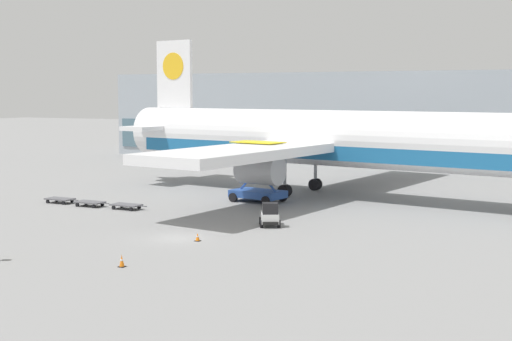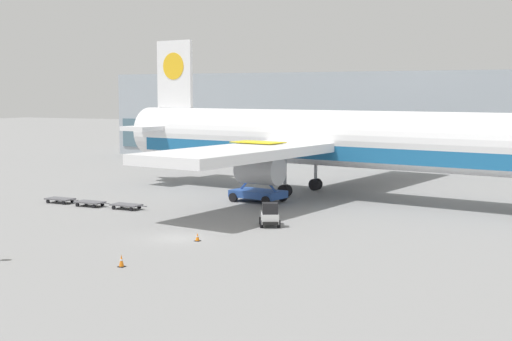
{
  "view_description": "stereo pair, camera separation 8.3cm",
  "coord_description": "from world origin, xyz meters",
  "px_view_note": "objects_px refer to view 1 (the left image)",
  "views": [
    {
      "loc": [
        27.18,
        -44.96,
        10.76
      ],
      "look_at": [
        1.13,
        11.37,
        4.0
      ],
      "focal_mm": 50.0,
      "sensor_mm": 36.0,
      "label": 1
    },
    {
      "loc": [
        27.25,
        -44.93,
        10.76
      ],
      "look_at": [
        1.13,
        11.37,
        4.0
      ],
      "focal_mm": 50.0,
      "sensor_mm": 36.0,
      "label": 2
    }
  ],
  "objects_px": {
    "airplane_main": "(329,141)",
    "scissor_lift_loader": "(258,179)",
    "baggage_dolly_third": "(126,205)",
    "baggage_dolly_second": "(90,202)",
    "traffic_cone_far": "(198,237)",
    "baggage_dolly_lead": "(60,199)",
    "baggage_tug_foreground": "(270,216)",
    "traffic_cone_near": "(122,261)"
  },
  "relations": [
    {
      "from": "scissor_lift_loader",
      "to": "baggage_dolly_second",
      "type": "xyz_separation_m",
      "value": [
        -13.3,
        -9.44,
        -1.85
      ]
    },
    {
      "from": "baggage_dolly_second",
      "to": "traffic_cone_far",
      "type": "height_order",
      "value": "traffic_cone_far"
    },
    {
      "from": "airplane_main",
      "to": "baggage_dolly_lead",
      "type": "relative_size",
      "value": 15.52
    },
    {
      "from": "baggage_dolly_third",
      "to": "traffic_cone_far",
      "type": "xyz_separation_m",
      "value": [
        13.07,
        -9.71,
        -0.1
      ]
    },
    {
      "from": "baggage_tug_foreground",
      "to": "traffic_cone_far",
      "type": "distance_m",
      "value": 7.96
    },
    {
      "from": "airplane_main",
      "to": "traffic_cone_near",
      "type": "xyz_separation_m",
      "value": [
        -1.57,
        -34.53,
        -5.46
      ]
    },
    {
      "from": "traffic_cone_near",
      "to": "baggage_dolly_third",
      "type": "bearing_deg",
      "value": 124.35
    },
    {
      "from": "baggage_tug_foreground",
      "to": "baggage_dolly_third",
      "type": "relative_size",
      "value": 0.76
    },
    {
      "from": "baggage_dolly_lead",
      "to": "traffic_cone_far",
      "type": "height_order",
      "value": "traffic_cone_far"
    },
    {
      "from": "baggage_dolly_third",
      "to": "airplane_main",
      "type": "bearing_deg",
      "value": 49.84
    },
    {
      "from": "airplane_main",
      "to": "scissor_lift_loader",
      "type": "xyz_separation_m",
      "value": [
        -5.04,
        -6.67,
        -3.6
      ]
    },
    {
      "from": "airplane_main",
      "to": "baggage_tug_foreground",
      "type": "relative_size",
      "value": 20.54
    },
    {
      "from": "airplane_main",
      "to": "traffic_cone_far",
      "type": "height_order",
      "value": "airplane_main"
    },
    {
      "from": "airplane_main",
      "to": "baggage_dolly_third",
      "type": "bearing_deg",
      "value": -121.84
    },
    {
      "from": "baggage_tug_foreground",
      "to": "baggage_dolly_lead",
      "type": "xyz_separation_m",
      "value": [
        -23.65,
        2.55,
        -0.49
      ]
    },
    {
      "from": "scissor_lift_loader",
      "to": "baggage_dolly_third",
      "type": "relative_size",
      "value": 1.61
    },
    {
      "from": "airplane_main",
      "to": "baggage_dolly_second",
      "type": "relative_size",
      "value": 15.52
    },
    {
      "from": "baggage_tug_foreground",
      "to": "baggage_dolly_lead",
      "type": "distance_m",
      "value": 23.79
    },
    {
      "from": "traffic_cone_near",
      "to": "traffic_cone_far",
      "type": "distance_m",
      "value": 8.78
    },
    {
      "from": "baggage_dolly_third",
      "to": "traffic_cone_far",
      "type": "relative_size",
      "value": 6.22
    },
    {
      "from": "baggage_tug_foreground",
      "to": "baggage_dolly_third",
      "type": "distance_m",
      "value": 15.67
    },
    {
      "from": "baggage_dolly_second",
      "to": "baggage_dolly_lead",
      "type": "bearing_deg",
      "value": 174.77
    },
    {
      "from": "baggage_dolly_lead",
      "to": "baggage_dolly_third",
      "type": "xyz_separation_m",
      "value": [
        8.13,
        -0.39,
        0.0
      ]
    },
    {
      "from": "baggage_dolly_second",
      "to": "traffic_cone_far",
      "type": "bearing_deg",
      "value": -27.91
    },
    {
      "from": "scissor_lift_loader",
      "to": "baggage_dolly_second",
      "type": "relative_size",
      "value": 1.61
    },
    {
      "from": "baggage_dolly_second",
      "to": "traffic_cone_far",
      "type": "relative_size",
      "value": 6.22
    },
    {
      "from": "baggage_tug_foreground",
      "to": "airplane_main",
      "type": "bearing_deg",
      "value": 157.37
    },
    {
      "from": "baggage_dolly_lead",
      "to": "baggage_dolly_third",
      "type": "distance_m",
      "value": 8.14
    },
    {
      "from": "baggage_dolly_lead",
      "to": "traffic_cone_near",
      "type": "bearing_deg",
      "value": -40.93
    },
    {
      "from": "scissor_lift_loader",
      "to": "airplane_main",
      "type": "bearing_deg",
      "value": 62.59
    },
    {
      "from": "baggage_tug_foreground",
      "to": "baggage_dolly_lead",
      "type": "height_order",
      "value": "baggage_tug_foreground"
    },
    {
      "from": "baggage_dolly_second",
      "to": "traffic_cone_near",
      "type": "relative_size",
      "value": 4.75
    },
    {
      "from": "baggage_dolly_lead",
      "to": "baggage_dolly_second",
      "type": "distance_m",
      "value": 4.01
    },
    {
      "from": "baggage_dolly_lead",
      "to": "baggage_dolly_third",
      "type": "bearing_deg",
      "value": -1.42
    },
    {
      "from": "baggage_dolly_second",
      "to": "scissor_lift_loader",
      "type": "bearing_deg",
      "value": 36.71
    },
    {
      "from": "airplane_main",
      "to": "traffic_cone_far",
      "type": "relative_size",
      "value": 96.56
    },
    {
      "from": "airplane_main",
      "to": "traffic_cone_far",
      "type": "distance_m",
      "value": 26.37
    },
    {
      "from": "traffic_cone_near",
      "to": "traffic_cone_far",
      "type": "bearing_deg",
      "value": 87.13
    },
    {
      "from": "traffic_cone_far",
      "to": "airplane_main",
      "type": "bearing_deg",
      "value": 87.49
    },
    {
      "from": "airplane_main",
      "to": "baggage_dolly_second",
      "type": "bearing_deg",
      "value": -129.04
    },
    {
      "from": "airplane_main",
      "to": "baggage_tug_foreground",
      "type": "height_order",
      "value": "airplane_main"
    },
    {
      "from": "traffic_cone_near",
      "to": "baggage_dolly_second",
      "type": "bearing_deg",
      "value": 132.33
    }
  ]
}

